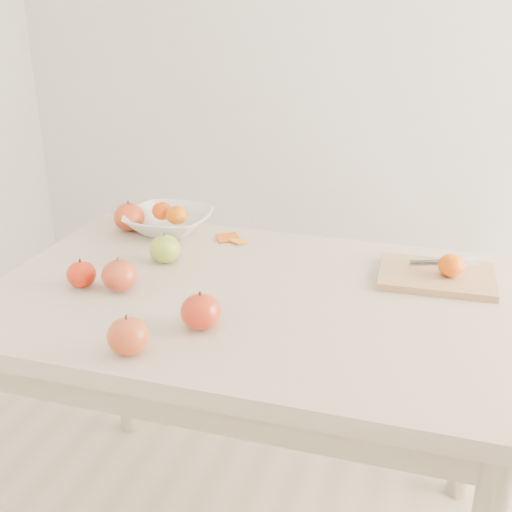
# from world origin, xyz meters

# --- Properties ---
(table) EXTENTS (1.20, 0.80, 0.75)m
(table) POSITION_xyz_m (0.00, 0.00, 0.65)
(table) COLOR beige
(table) RESTS_ON ground
(cutting_board) EXTENTS (0.28, 0.21, 0.02)m
(cutting_board) POSITION_xyz_m (0.41, 0.19, 0.76)
(cutting_board) COLOR tan
(cutting_board) RESTS_ON table
(board_tangerine) EXTENTS (0.06, 0.06, 0.05)m
(board_tangerine) POSITION_xyz_m (0.44, 0.18, 0.80)
(board_tangerine) COLOR #E16407
(board_tangerine) RESTS_ON cutting_board
(fruit_bowl) EXTENTS (0.24, 0.24, 0.06)m
(fruit_bowl) POSITION_xyz_m (-0.34, 0.32, 0.78)
(fruit_bowl) COLOR white
(fruit_bowl) RESTS_ON table
(bowl_tangerine_near) EXTENTS (0.06, 0.06, 0.05)m
(bowl_tangerine_near) POSITION_xyz_m (-0.37, 0.33, 0.81)
(bowl_tangerine_near) COLOR #E54308
(bowl_tangerine_near) RESTS_ON fruit_bowl
(bowl_tangerine_far) EXTENTS (0.06, 0.06, 0.05)m
(bowl_tangerine_far) POSITION_xyz_m (-0.31, 0.30, 0.81)
(bowl_tangerine_far) COLOR #E35C08
(bowl_tangerine_far) RESTS_ON fruit_bowl
(orange_peel_a) EXTENTS (0.07, 0.07, 0.01)m
(orange_peel_a) POSITION_xyz_m (-0.16, 0.30, 0.75)
(orange_peel_a) COLOR #D4510F
(orange_peel_a) RESTS_ON table
(orange_peel_b) EXTENTS (0.06, 0.05, 0.01)m
(orange_peel_b) POSITION_xyz_m (-0.12, 0.29, 0.75)
(orange_peel_b) COLOR orange
(orange_peel_b) RESTS_ON table
(paring_knife) EXTENTS (0.17, 0.07, 0.01)m
(paring_knife) POSITION_xyz_m (0.46, 0.27, 0.78)
(paring_knife) COLOR white
(paring_knife) RESTS_ON cutting_board
(apple_green) EXTENTS (0.08, 0.08, 0.07)m
(apple_green) POSITION_xyz_m (-0.26, 0.11, 0.79)
(apple_green) COLOR #60991D
(apple_green) RESTS_ON table
(apple_red_b) EXTENTS (0.08, 0.08, 0.07)m
(apple_red_b) POSITION_xyz_m (-0.29, -0.08, 0.79)
(apple_red_b) COLOR maroon
(apple_red_b) RESTS_ON table
(apple_red_d) EXTENTS (0.07, 0.07, 0.06)m
(apple_red_d) POSITION_xyz_m (-0.38, -0.08, 0.78)
(apple_red_d) COLOR #A70A07
(apple_red_d) RESTS_ON table
(apple_red_c) EXTENTS (0.08, 0.08, 0.07)m
(apple_red_c) POSITION_xyz_m (-0.14, -0.32, 0.79)
(apple_red_c) COLOR maroon
(apple_red_c) RESTS_ON table
(apple_red_a) EXTENTS (0.09, 0.09, 0.08)m
(apple_red_a) POSITION_xyz_m (-0.45, 0.29, 0.79)
(apple_red_a) COLOR #921102
(apple_red_a) RESTS_ON table
(apple_red_e) EXTENTS (0.08, 0.08, 0.07)m
(apple_red_e) POSITION_xyz_m (-0.05, -0.19, 0.79)
(apple_red_e) COLOR #98060D
(apple_red_e) RESTS_ON table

